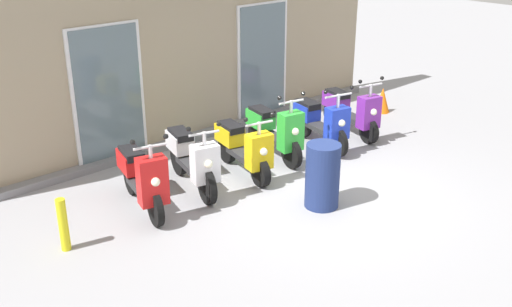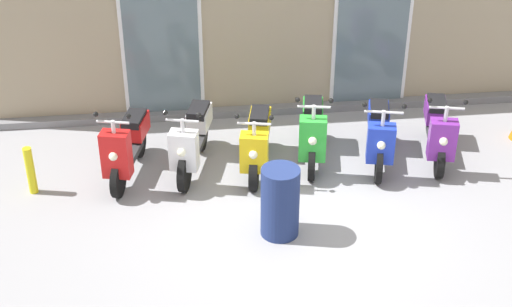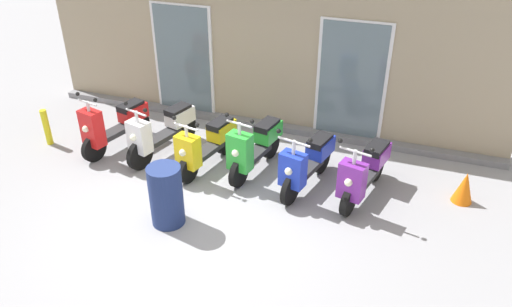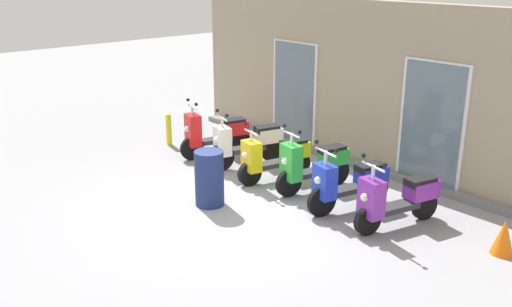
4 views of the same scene
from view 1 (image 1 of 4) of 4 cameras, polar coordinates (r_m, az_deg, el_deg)
The scene contains 11 objects.
ground_plane at distance 8.99m, azimuth 6.05°, elevation -3.68°, with size 40.00×40.00×0.00m, color #939399.
storefront_facade at distance 10.77m, azimuth -6.65°, elevation 9.52°, with size 9.15×0.50×3.22m.
scooter_red at distance 8.38m, azimuth -10.87°, elevation -2.20°, with size 0.69×1.56×1.25m.
scooter_white at distance 8.92m, azimuth -6.17°, elevation -0.45°, with size 0.73×1.66×1.20m.
scooter_yellow at distance 9.38m, azimuth -1.22°, elevation 0.60°, with size 0.65×1.53×1.14m.
scooter_green at distance 9.97m, azimuth 1.84°, elevation 2.26°, with size 0.63×1.55×1.26m.
scooter_blue at distance 10.53m, azimuth 6.19°, elevation 3.13°, with size 0.72×1.57×1.21m.
scooter_purple at distance 11.21m, azimuth 9.12°, elevation 4.13°, with size 0.71×1.57×1.21m.
curb_bollard at distance 7.72m, azimuth -18.00°, elevation -6.51°, with size 0.12×0.12×0.70m, color yellow.
trash_bin at distance 8.40m, azimuth 6.40°, elevation -2.13°, with size 0.49×0.49×0.94m, color navy.
traffic_cone at distance 12.65m, azimuth 12.02°, elevation 5.04°, with size 0.32×0.32×0.52m, color orange.
Camera 1 is at (-6.09, -5.31, 3.95)m, focal length 41.72 mm.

